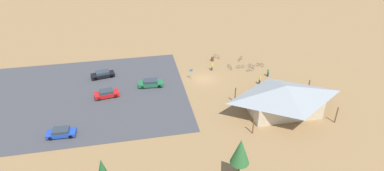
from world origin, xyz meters
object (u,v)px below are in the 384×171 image
at_px(bike_pavilion, 285,97).
at_px(bicycle_white_by_bin, 217,57).
at_px(trash_bin, 212,59).
at_px(car_red_inner_stall, 107,94).
at_px(lot_sign, 191,73).
at_px(bicycle_purple_mid_cluster, 251,66).
at_px(bicycle_black_back_row, 260,65).
at_px(bicycle_blue_lone_east, 230,67).
at_px(car_black_end_stall, 103,74).
at_px(car_green_by_curb, 151,83).
at_px(bicycle_silver_front_row, 250,70).
at_px(visitor_by_pavilion, 268,72).
at_px(visitor_at_bikes, 260,80).
at_px(bicycle_orange_near_porch, 240,59).
at_px(visitor_crossing_yard, 212,66).
at_px(car_blue_second_row, 61,132).
at_px(pine_center, 240,152).
at_px(bicycle_teal_lone_west, 240,67).

height_order(bike_pavilion, bicycle_white_by_bin, bike_pavilion).
bearing_deg(trash_bin, car_red_inner_stall, 25.54).
distance_m(lot_sign, bicycle_purple_mid_cluster, 13.73).
xyz_separation_m(bicycle_black_back_row, bicycle_blue_lone_east, (6.60, -0.24, -0.02)).
bearing_deg(bicycle_purple_mid_cluster, car_black_end_stall, -3.23).
distance_m(trash_bin, car_green_by_curb, 16.67).
distance_m(bicycle_silver_front_row, car_green_by_curb, 20.93).
distance_m(trash_bin, visitor_by_pavilion, 12.96).
bearing_deg(car_black_end_stall, trash_bin, -172.71).
height_order(bicycle_silver_front_row, car_green_by_curb, car_green_by_curb).
relative_size(bicycle_black_back_row, visitor_at_bikes, 0.86).
bearing_deg(bicycle_orange_near_porch, car_black_end_stall, 3.96).
bearing_deg(car_black_end_stall, car_green_by_curb, 148.91).
bearing_deg(visitor_crossing_yard, bicycle_black_back_row, 178.41).
relative_size(lot_sign, car_black_end_stall, 0.46).
xyz_separation_m(car_red_inner_stall, visitor_crossing_yard, (-21.28, -6.45, 0.15)).
height_order(bike_pavilion, car_blue_second_row, bike_pavilion).
relative_size(pine_center, bicycle_purple_mid_cluster, 4.43).
bearing_deg(car_green_by_curb, bicycle_blue_lone_east, -166.32).
xyz_separation_m(car_blue_second_row, car_green_by_curb, (-14.66, -12.33, 0.05)).
distance_m(bicycle_silver_front_row, visitor_crossing_yard, 7.98).
xyz_separation_m(bicycle_blue_lone_east, bicycle_silver_front_row, (-3.84, 1.94, 0.03)).
bearing_deg(trash_bin, bicycle_black_back_row, 153.51).
height_order(bicycle_teal_lone_west, car_red_inner_stall, car_red_inner_stall).
height_order(lot_sign, bicycle_black_back_row, lot_sign).
bearing_deg(bicycle_orange_near_porch, car_blue_second_row, 29.49).
bearing_deg(bicycle_silver_front_row, car_green_by_curb, 6.00).
distance_m(bicycle_teal_lone_west, visitor_crossing_yard, 6.21).
bearing_deg(bicycle_orange_near_porch, bicycle_teal_lone_west, 71.91).
bearing_deg(visitor_at_bikes, bicycle_white_by_bin, -68.96).
distance_m(bike_pavilion, visitor_crossing_yard, 19.00).
distance_m(bicycle_white_by_bin, visitor_at_bikes, 14.00).
bearing_deg(car_green_by_curb, trash_bin, -149.39).
relative_size(bicycle_black_back_row, car_green_by_curb, 0.32).
distance_m(pine_center, bicycle_purple_mid_cluster, 32.63).
distance_m(car_red_inner_stall, car_blue_second_row, 11.97).
bearing_deg(car_green_by_curb, car_blue_second_row, 40.05).
distance_m(pine_center, bicycle_blue_lone_east, 31.47).
distance_m(bicycle_black_back_row, bicycle_silver_front_row, 3.25).
bearing_deg(bicycle_orange_near_porch, bicycle_black_back_row, 130.68).
relative_size(bicycle_white_by_bin, visitor_crossing_yard, 0.87).
height_order(pine_center, bicycle_silver_front_row, pine_center).
distance_m(bicycle_teal_lone_west, bicycle_blue_lone_east, 2.32).
distance_m(trash_bin, visitor_at_bikes, 13.41).
relative_size(bicycle_silver_front_row, visitor_crossing_yard, 1.01).
xyz_separation_m(trash_bin, pine_center, (5.50, 34.45, 4.18)).
distance_m(bike_pavilion, bicycle_teal_lone_west, 17.25).
bearing_deg(lot_sign, car_blue_second_row, 31.07).
distance_m(bicycle_purple_mid_cluster, car_green_by_curb, 21.95).
relative_size(bicycle_white_by_bin, bicycle_teal_lone_west, 0.85).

